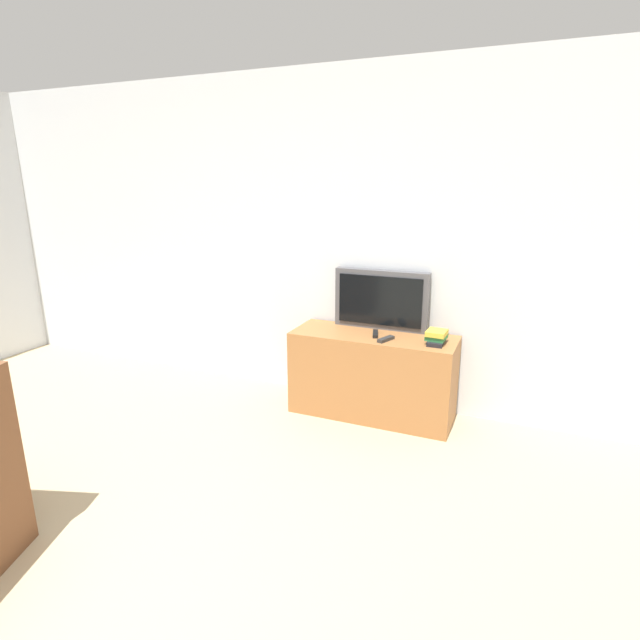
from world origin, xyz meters
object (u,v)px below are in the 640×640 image
book_stack (437,337)px  remote_secondary (386,339)px  tv_stand (372,375)px  remote_on_stand (375,334)px  television (381,300)px

book_stack → remote_secondary: size_ratio=1.33×
tv_stand → remote_on_stand: remote_on_stand is taller
tv_stand → remote_on_stand: bearing=-40.4°
television → remote_on_stand: television is taller
television → remote_secondary: (0.13, -0.29, -0.22)m
tv_stand → book_stack: (0.47, -0.03, 0.37)m
book_stack → remote_secondary: 0.36m
remote_on_stand → remote_secondary: (0.11, -0.10, 0.00)m
television → remote_secondary: size_ratio=4.63×
remote_on_stand → remote_secondary: same height
book_stack → tv_stand: bearing=176.5°
tv_stand → remote_secondary: size_ratio=7.79×
television → book_stack: 0.55m
remote_on_stand → tv_stand: bearing=139.6°
tv_stand → remote_secondary: 0.38m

